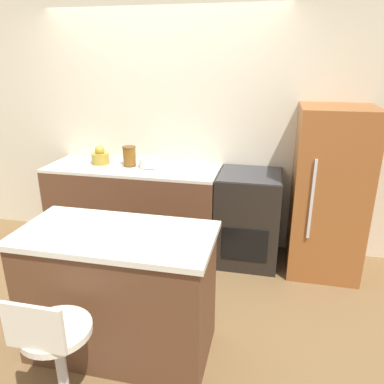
% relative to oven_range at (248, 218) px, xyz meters
% --- Properties ---
extents(ground_plane, '(14.00, 14.00, 0.00)m').
position_rel_oven_range_xyz_m(ground_plane, '(-0.96, -0.34, -0.47)').
color(ground_plane, brown).
extents(wall_back, '(8.00, 0.06, 2.60)m').
position_rel_oven_range_xyz_m(wall_back, '(-0.96, 0.35, 0.83)').
color(wall_back, beige).
rests_on(wall_back, ground_plane).
extents(back_counter, '(1.82, 0.64, 0.94)m').
position_rel_oven_range_xyz_m(back_counter, '(-1.23, 0.00, -0.00)').
color(back_counter, brown).
rests_on(back_counter, ground_plane).
extents(kitchen_island, '(1.32, 0.67, 0.93)m').
position_rel_oven_range_xyz_m(kitchen_island, '(-0.78, -1.49, -0.00)').
color(kitchen_island, brown).
rests_on(kitchen_island, ground_plane).
extents(oven_range, '(0.62, 0.65, 0.94)m').
position_rel_oven_range_xyz_m(oven_range, '(0.00, 0.00, 0.00)').
color(oven_range, black).
rests_on(oven_range, ground_plane).
extents(refrigerator, '(0.66, 0.70, 1.61)m').
position_rel_oven_range_xyz_m(refrigerator, '(0.74, -0.02, 0.34)').
color(refrigerator, '#995628').
rests_on(refrigerator, ground_plane).
extents(stool_chair, '(0.39, 0.39, 0.89)m').
position_rel_oven_range_xyz_m(stool_chair, '(-0.89, -2.11, -0.02)').
color(stool_chair, '#B7B7BC').
rests_on(stool_chair, ground_plane).
extents(kettle, '(0.19, 0.19, 0.20)m').
position_rel_oven_range_xyz_m(kettle, '(-1.60, 0.03, 0.55)').
color(kettle, '#B29333').
rests_on(kettle, back_counter).
extents(mixing_bowl, '(0.22, 0.22, 0.09)m').
position_rel_oven_range_xyz_m(mixing_bowl, '(-1.04, 0.03, 0.52)').
color(mixing_bowl, white).
rests_on(mixing_bowl, back_counter).
extents(canister_jar, '(0.14, 0.14, 0.20)m').
position_rel_oven_range_xyz_m(canister_jar, '(-1.27, 0.03, 0.57)').
color(canister_jar, brown).
rests_on(canister_jar, back_counter).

